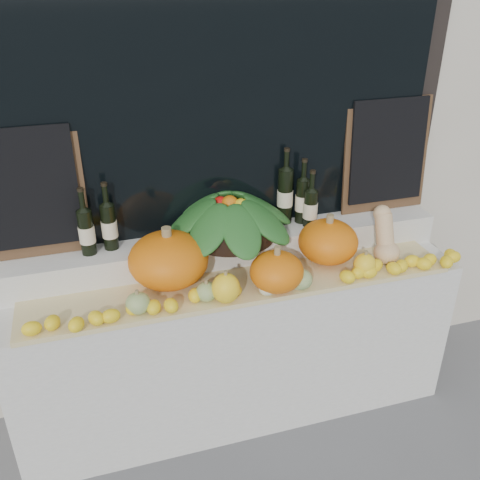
% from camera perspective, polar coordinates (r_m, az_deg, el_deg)
% --- Properties ---
extents(display_sill, '(2.30, 0.55, 0.88)m').
position_cam_1_polar(display_sill, '(2.97, -0.42, -10.99)').
color(display_sill, silver).
rests_on(display_sill, ground).
extents(rear_tier, '(2.30, 0.25, 0.16)m').
position_cam_1_polar(rear_tier, '(2.80, -1.33, -0.82)').
color(rear_tier, silver).
rests_on(rear_tier, display_sill).
extents(straw_bedding, '(2.10, 0.32, 0.02)m').
position_cam_1_polar(straw_bedding, '(2.61, 0.32, -4.91)').
color(straw_bedding, tan).
rests_on(straw_bedding, display_sill).
extents(pumpkin_left, '(0.49, 0.49, 0.26)m').
position_cam_1_polar(pumpkin_left, '(2.56, -7.64, -2.10)').
color(pumpkin_left, orange).
rests_on(pumpkin_left, straw_bedding).
extents(pumpkin_right, '(0.33, 0.33, 0.22)m').
position_cam_1_polar(pumpkin_right, '(2.77, 9.37, -0.17)').
color(pumpkin_right, orange).
rests_on(pumpkin_right, straw_bedding).
extents(pumpkin_center, '(0.27, 0.27, 0.19)m').
position_cam_1_polar(pumpkin_center, '(2.52, 3.93, -3.38)').
color(pumpkin_center, orange).
rests_on(pumpkin_center, straw_bedding).
extents(butternut_squash, '(0.13, 0.20, 0.28)m').
position_cam_1_polar(butternut_squash, '(2.84, 15.22, 0.18)').
color(butternut_squash, '#E0B483').
rests_on(butternut_squash, straw_bedding).
extents(decorative_gourds, '(1.23, 0.15, 0.17)m').
position_cam_1_polar(decorative_gourds, '(2.49, 1.67, -4.77)').
color(decorative_gourds, '#356D20').
rests_on(decorative_gourds, straw_bedding).
extents(lemon_heap, '(2.20, 0.16, 0.06)m').
position_cam_1_polar(lemon_heap, '(2.50, 1.06, -5.38)').
color(lemon_heap, yellow).
rests_on(lemon_heap, straw_bedding).
extents(produce_bowl, '(0.71, 0.71, 0.23)m').
position_cam_1_polar(produce_bowl, '(2.70, -1.08, 2.53)').
color(produce_bowl, black).
rests_on(produce_bowl, rear_tier).
extents(wine_bottle_far_left, '(0.08, 0.08, 0.34)m').
position_cam_1_polar(wine_bottle_far_left, '(2.63, -16.05, 0.90)').
color(wine_bottle_far_left, black).
rests_on(wine_bottle_far_left, rear_tier).
extents(wine_bottle_near_left, '(0.08, 0.08, 0.34)m').
position_cam_1_polar(wine_bottle_near_left, '(2.65, -13.78, 1.48)').
color(wine_bottle_near_left, black).
rests_on(wine_bottle_near_left, rear_tier).
extents(wine_bottle_tall, '(0.08, 0.08, 0.41)m').
position_cam_1_polar(wine_bottle_tall, '(2.84, 4.82, 4.76)').
color(wine_bottle_tall, black).
rests_on(wine_bottle_tall, rear_tier).
extents(wine_bottle_near_right, '(0.08, 0.08, 0.35)m').
position_cam_1_polar(wine_bottle_near_right, '(2.86, 6.66, 4.26)').
color(wine_bottle_near_right, black).
rests_on(wine_bottle_near_right, rear_tier).
extents(wine_bottle_far_right, '(0.08, 0.08, 0.31)m').
position_cam_1_polar(wine_bottle_far_right, '(2.83, 7.52, 3.45)').
color(wine_bottle_far_right, black).
rests_on(wine_bottle_far_right, rear_tier).
extents(chalkboard_left, '(0.50, 0.08, 0.62)m').
position_cam_1_polar(chalkboard_left, '(2.62, -21.65, 4.82)').
color(chalkboard_left, '#4C331E').
rests_on(chalkboard_left, rear_tier).
extents(chalkboard_right, '(0.50, 0.08, 0.62)m').
position_cam_1_polar(chalkboard_right, '(3.04, 15.41, 8.88)').
color(chalkboard_right, '#4C331E').
rests_on(chalkboard_right, rear_tier).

